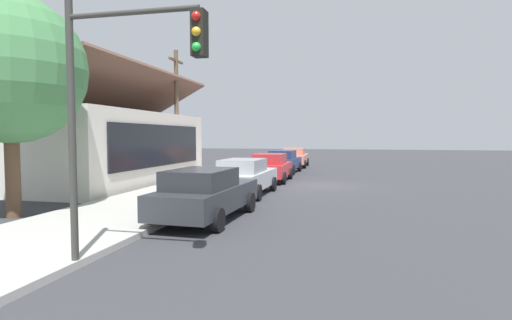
{
  "coord_description": "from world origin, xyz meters",
  "views": [
    {
      "loc": [
        -21.09,
        -1.57,
        2.56
      ],
      "look_at": [
        0.77,
        3.48,
        1.24
      ],
      "focal_mm": 28.38,
      "sensor_mm": 36.0,
      "label": 1
    }
  ],
  "objects": [
    {
      "name": "fire_hydrant_red",
      "position": [
        -4.44,
        4.2,
        0.5
      ],
      "size": [
        0.22,
        0.22,
        0.71
      ],
      "color": "red",
      "rests_on": "sidewalk_curb"
    },
    {
      "name": "car_navy",
      "position": [
        6.7,
        2.88,
        0.81
      ],
      "size": [
        4.65,
        2.12,
        1.59
      ],
      "rotation": [
        0.0,
        0.0,
        -0.04
      ],
      "color": "navy",
      "rests_on": "ground"
    },
    {
      "name": "car_cherry",
      "position": [
        1.34,
        2.75,
        0.81
      ],
      "size": [
        4.4,
        2.11,
        1.59
      ],
      "rotation": [
        0.0,
        0.0,
        0.01
      ],
      "color": "red",
      "rests_on": "ground"
    },
    {
      "name": "traffic_light_main",
      "position": [
        -14.36,
        2.54,
        3.49
      ],
      "size": [
        0.37,
        2.79,
        5.2
      ],
      "color": "#383833",
      "rests_on": "ground"
    },
    {
      "name": "car_coral",
      "position": [
        12.42,
        2.83,
        0.82
      ],
      "size": [
        4.93,
        2.15,
        1.59
      ],
      "rotation": [
        0.0,
        0.0,
        0.03
      ],
      "color": "#EA8C75",
      "rests_on": "ground"
    },
    {
      "name": "car_charcoal",
      "position": [
        -9.51,
        2.68,
        0.82
      ],
      "size": [
        4.93,
        2.23,
        1.59
      ],
      "rotation": [
        0.0,
        0.0,
        -0.05
      ],
      "color": "#2D3035",
      "rests_on": "ground"
    },
    {
      "name": "shade_tree",
      "position": [
        -10.5,
        8.72,
        4.62
      ],
      "size": [
        4.62,
        4.62,
        6.95
      ],
      "color": "brown",
      "rests_on": "ground"
    },
    {
      "name": "utility_pole_wooden",
      "position": [
        0.76,
        8.2,
        3.93
      ],
      "size": [
        1.8,
        0.24,
        7.5
      ],
      "color": "brown",
      "rests_on": "ground"
    },
    {
      "name": "ground_plane",
      "position": [
        0.0,
        0.0,
        0.0
      ],
      "size": [
        120.0,
        120.0,
        0.0
      ],
      "primitive_type": "plane",
      "color": "#38383D"
    },
    {
      "name": "car_silver",
      "position": [
        -4.19,
        2.81,
        0.82
      ],
      "size": [
        4.87,
        2.11,
        1.59
      ],
      "rotation": [
        0.0,
        0.0,
        -0.02
      ],
      "color": "silver",
      "rests_on": "ground"
    },
    {
      "name": "sidewalk_curb",
      "position": [
        0.0,
        5.6,
        0.08
      ],
      "size": [
        60.0,
        4.2,
        0.16
      ],
      "primitive_type": "cube",
      "color": "#B2AFA8",
      "rests_on": "ground"
    },
    {
      "name": "storefront_building",
      "position": [
        -1.67,
        11.98,
        2.05
      ],
      "size": [
        12.59,
        8.24,
        6.04
      ],
      "color": "silver",
      "rests_on": "ground"
    }
  ]
}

